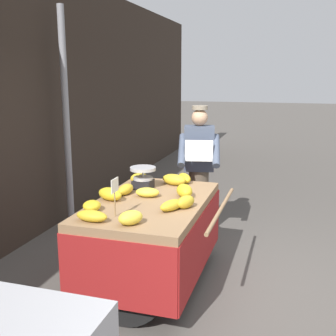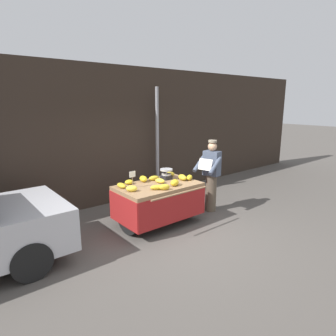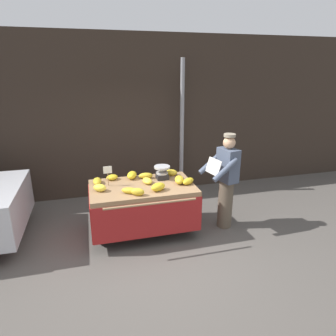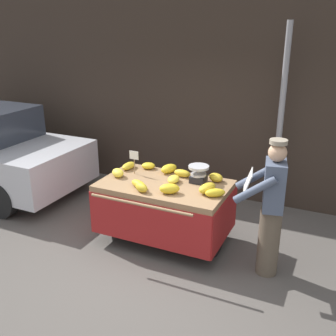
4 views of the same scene
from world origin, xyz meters
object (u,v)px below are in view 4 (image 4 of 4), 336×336
banana_bunch_1 (216,177)px  banana_bunch_2 (141,187)px  price_sign (134,157)px  banana_bunch_3 (174,179)px  banana_bunch_9 (170,189)px  banana_bunch_11 (148,166)px  banana_bunch_4 (129,166)px  banana_bunch_6 (138,184)px  weighing_scale (199,174)px  banana_bunch_7 (215,193)px  banana_bunch_10 (169,169)px  banana_cart (164,199)px  vendor_person (271,208)px  street_pole (280,123)px  banana_bunch_8 (118,173)px  banana_bunch_0 (182,173)px  banana_bunch_5 (207,188)px

banana_bunch_1 → banana_bunch_2: bearing=-135.2°
banana_bunch_1 → price_sign: bearing=-169.3°
banana_bunch_3 → banana_bunch_9: size_ratio=0.94×
banana_bunch_3 → banana_bunch_11: same height
banana_bunch_4 → banana_bunch_6: 0.73m
weighing_scale → banana_bunch_7: 0.52m
banana_bunch_4 → banana_bunch_10: banana_bunch_10 is taller
banana_cart → banana_bunch_3: (0.10, 0.07, 0.28)m
banana_bunch_10 → vendor_person: size_ratio=0.16×
weighing_scale → street_pole: bearing=59.9°
banana_bunch_9 → banana_bunch_7: bearing=14.7°
banana_bunch_6 → banana_bunch_8: bearing=154.1°
banana_bunch_1 → vendor_person: vendor_person is taller
weighing_scale → banana_bunch_11: weighing_scale is taller
banana_bunch_0 → banana_bunch_9: size_ratio=0.97×
banana_bunch_7 → banana_bunch_9: 0.58m
banana_bunch_7 → banana_bunch_11: (-1.22, 0.55, -0.01)m
price_sign → banana_bunch_8: size_ratio=1.57×
banana_bunch_5 → banana_bunch_6: size_ratio=1.05×
street_pole → banana_cart: street_pole is taller
banana_bunch_0 → banana_bunch_1: size_ratio=1.16×
banana_bunch_2 → banana_bunch_6: 0.15m
banana_bunch_3 → banana_bunch_6: size_ratio=0.88×
banana_bunch_5 → street_pole: bearing=71.2°
banana_bunch_0 → banana_bunch_7: banana_bunch_7 is taller
banana_bunch_3 → banana_bunch_7: banana_bunch_7 is taller
weighing_scale → price_sign: price_sign is taller
vendor_person → banana_bunch_10: bearing=161.0°
banana_bunch_7 → banana_bunch_8: bearing=177.0°
banana_bunch_0 → banana_bunch_1: banana_bunch_1 is taller
banana_bunch_10 → banana_bunch_3: bearing=-55.5°
banana_bunch_9 → banana_bunch_11: banana_bunch_9 is taller
banana_bunch_9 → banana_bunch_11: 0.96m
banana_bunch_7 → banana_bunch_0: bearing=144.5°
price_sign → banana_bunch_0: (0.67, 0.18, -0.19)m
banana_bunch_10 → banana_bunch_4: bearing=-169.8°
banana_bunch_2 → banana_bunch_5: 0.84m
banana_cart → banana_bunch_6: size_ratio=6.35×
banana_bunch_3 → banana_bunch_10: bearing=124.5°
banana_bunch_2 → banana_bunch_4: 0.88m
banana_bunch_0 → banana_bunch_6: size_ratio=0.91×
price_sign → banana_bunch_0: price_sign is taller
banana_bunch_2 → banana_bunch_4: banana_bunch_2 is taller
banana_cart → banana_bunch_9: banana_bunch_9 is taller
banana_bunch_3 → banana_bunch_1: bearing=29.2°
banana_bunch_4 → banana_bunch_10: 0.62m
banana_bunch_1 → banana_bunch_2: banana_bunch_2 is taller
price_sign → banana_bunch_1: (1.15, 0.22, -0.19)m
banana_bunch_3 → banana_bunch_4: bearing=166.1°
price_sign → vendor_person: size_ratio=0.20×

